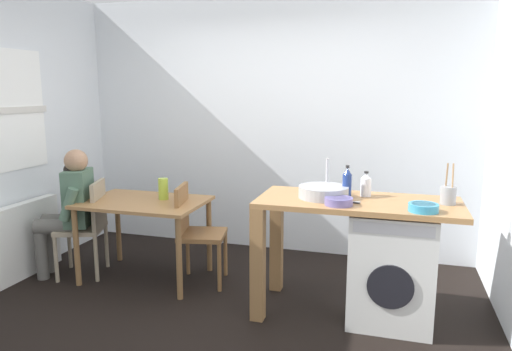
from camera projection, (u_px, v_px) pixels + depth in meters
ground_plane at (215, 317)px, 3.63m from camera, size 5.46×5.46×0.00m
wall_back at (273, 126)px, 5.04m from camera, size 4.60×0.10×2.70m
radiator at (26, 239)px, 4.42m from camera, size 0.10×0.80×0.70m
dining_table at (144, 211)px, 4.29m from camera, size 1.10×0.76×0.74m
chair_person_seat at (88, 223)px, 4.40m from camera, size 0.51×0.51×0.90m
chair_opposite at (194, 228)px, 4.22m from camera, size 0.47×0.47×0.90m
seated_person at (70, 206)px, 4.36m from camera, size 0.57×0.54×1.20m
kitchen_counter at (329, 218)px, 3.61m from camera, size 1.50×0.68×0.92m
washing_machine at (391, 266)px, 3.53m from camera, size 0.60×0.61×0.86m
sink_basin at (323, 192)px, 3.59m from camera, size 0.38×0.38×0.09m
tap at (327, 176)px, 3.74m from camera, size 0.02×0.02×0.28m
bottle_tall_green at (347, 183)px, 3.58m from camera, size 0.07×0.07×0.25m
bottle_squat_brown at (366, 185)px, 3.63m from camera, size 0.08×0.08×0.20m
mixing_bowl at (339, 201)px, 3.36m from camera, size 0.20×0.20×0.06m
utensil_crock at (448, 195)px, 3.38m from camera, size 0.11×0.11×0.30m
colander at (423, 207)px, 3.18m from camera, size 0.20×0.20×0.06m
vase at (163, 189)px, 4.31m from camera, size 0.09×0.09×0.20m
scissors at (350, 202)px, 3.44m from camera, size 0.15×0.06×0.01m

